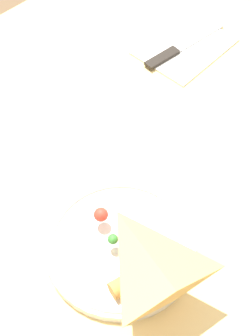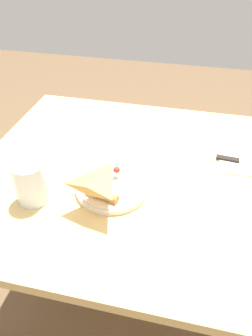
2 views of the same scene
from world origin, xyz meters
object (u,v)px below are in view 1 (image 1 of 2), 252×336
Objects in this scene: napkin_folded at (185,46)px; dining_table at (146,180)px; plate_pizza at (121,245)px; butter_knife at (181,47)px.

dining_table is at bearing -152.24° from napkin_folded.
plate_pizza is at bearing -150.39° from napkin_folded.
plate_pizza is 0.43m from butter_knife.
butter_knife is at bearing 175.03° from napkin_folded.
napkin_folded is (0.38, 0.22, -0.01)m from plate_pizza.
dining_table is at bearing -146.05° from butter_knife.
dining_table is 0.27m from napkin_folded.
napkin_folded is 0.01m from butter_knife.
plate_pizza is at bearing -144.70° from butter_knife.
butter_knife is (-0.01, 0.00, 0.00)m from napkin_folded.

